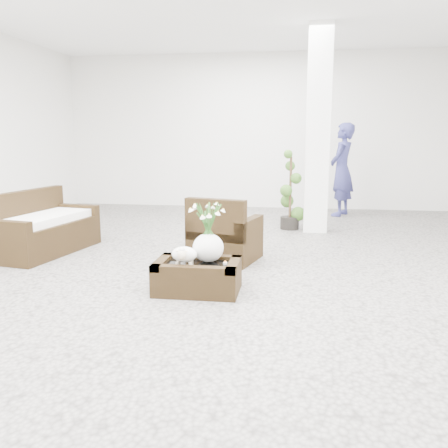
# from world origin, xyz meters

# --- Properties ---
(ground) EXTENTS (11.00, 11.00, 0.00)m
(ground) POSITION_xyz_m (0.00, 0.00, 0.00)
(ground) COLOR gray
(ground) RESTS_ON ground
(column) EXTENTS (0.40, 0.40, 3.50)m
(column) POSITION_xyz_m (1.20, 2.80, 1.75)
(column) COLOR white
(column) RESTS_ON ground
(coffee_table) EXTENTS (0.90, 0.60, 0.31)m
(coffee_table) POSITION_xyz_m (-0.18, -0.83, 0.16)
(coffee_table) COLOR #30200E
(coffee_table) RESTS_ON ground
(sheep_figurine) EXTENTS (0.28, 0.23, 0.21)m
(sheep_figurine) POSITION_xyz_m (-0.30, -0.93, 0.42)
(sheep_figurine) COLOR white
(sheep_figurine) RESTS_ON coffee_table
(planter_narcissus) EXTENTS (0.44, 0.44, 0.80)m
(planter_narcissus) POSITION_xyz_m (-0.08, -0.73, 0.71)
(planter_narcissus) COLOR white
(planter_narcissus) RESTS_ON coffee_table
(tealight) EXTENTS (0.04, 0.04, 0.03)m
(tealight) POSITION_xyz_m (0.12, -0.81, 0.33)
(tealight) COLOR white
(tealight) RESTS_ON coffee_table
(armchair) EXTENTS (0.99, 0.97, 0.88)m
(armchair) POSITION_xyz_m (-0.08, 0.57, 0.44)
(armchair) COLOR #30200E
(armchair) RESTS_ON ground
(loveseat) EXTENTS (1.07, 1.77, 0.89)m
(loveseat) POSITION_xyz_m (-2.72, 0.60, 0.44)
(loveseat) COLOR #30200E
(loveseat) RESTS_ON ground
(topiary) EXTENTS (0.37, 0.37, 1.39)m
(topiary) POSITION_xyz_m (0.76, 2.91, 0.70)
(topiary) COLOR #2F511A
(topiary) RESTS_ON ground
(shopper) EXTENTS (0.70, 0.83, 1.93)m
(shopper) POSITION_xyz_m (1.79, 4.57, 0.96)
(shopper) COLOR navy
(shopper) RESTS_ON ground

